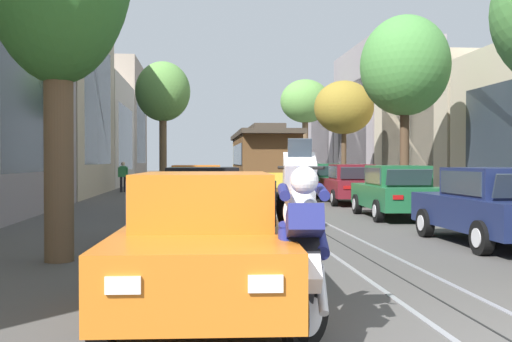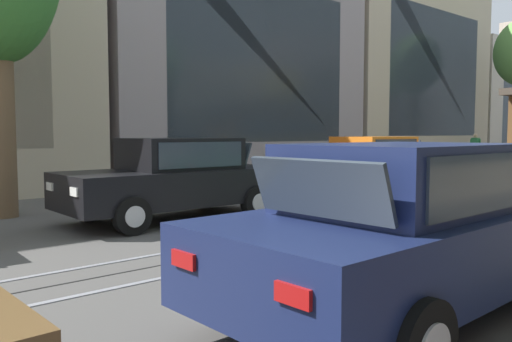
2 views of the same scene
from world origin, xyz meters
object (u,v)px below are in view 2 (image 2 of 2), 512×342
(parked_car_black_second_left, at_px, (176,178))
(parked_car_navy_second_right, at_px, (410,228))
(parked_car_orange_mid_left, at_px, (371,165))
(pedestrian_on_left_pavement, at_px, (475,147))
(fire_hydrant, at_px, (196,186))

(parked_car_black_second_left, relative_size, parked_car_navy_second_right, 1.00)
(parked_car_black_second_left, xyz_separation_m, parked_car_orange_mid_left, (-0.15, 6.40, 0.00))
(parked_car_black_second_left, relative_size, pedestrian_on_left_pavement, 2.63)
(parked_car_navy_second_right, height_order, fire_hydrant, parked_car_navy_second_right)
(parked_car_orange_mid_left, bearing_deg, parked_car_navy_second_right, -51.39)
(fire_hydrant, bearing_deg, parked_car_black_second_left, -44.62)
(parked_car_orange_mid_left, relative_size, fire_hydrant, 5.22)
(parked_car_orange_mid_left, xyz_separation_m, fire_hydrant, (-1.43, -4.84, -0.38))
(parked_car_black_second_left, xyz_separation_m, pedestrian_on_left_pavement, (-4.22, 20.72, 0.14))
(parked_car_navy_second_right, xyz_separation_m, pedestrian_on_left_pavement, (-10.13, 21.90, 0.14))
(pedestrian_on_left_pavement, bearing_deg, parked_car_navy_second_right, -65.18)
(parked_car_orange_mid_left, distance_m, pedestrian_on_left_pavement, 14.89)
(fire_hydrant, bearing_deg, parked_car_orange_mid_left, 73.54)
(parked_car_black_second_left, bearing_deg, parked_car_navy_second_right, -11.30)
(parked_car_navy_second_right, bearing_deg, pedestrian_on_left_pavement, 114.82)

